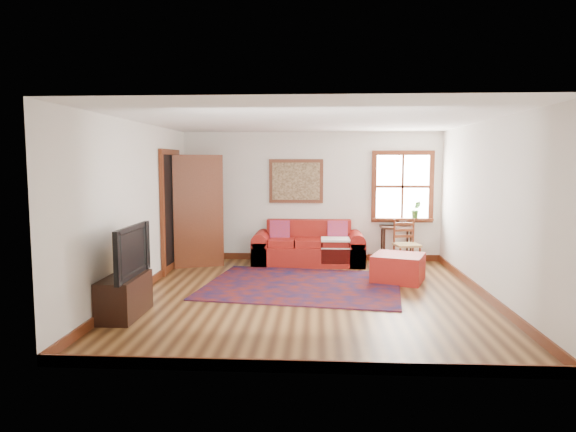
# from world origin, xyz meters

# --- Properties ---
(ground) EXTENTS (5.50, 5.50, 0.00)m
(ground) POSITION_xyz_m (0.00, 0.00, 0.00)
(ground) COLOR #412511
(ground) RESTS_ON ground
(room_envelope) EXTENTS (5.04, 5.54, 2.52)m
(room_envelope) POSITION_xyz_m (0.00, 0.02, 1.65)
(room_envelope) COLOR silver
(room_envelope) RESTS_ON ground
(window) EXTENTS (1.18, 0.20, 1.38)m
(window) POSITION_xyz_m (1.78, 2.70, 1.31)
(window) COLOR white
(window) RESTS_ON ground
(doorway) EXTENTS (0.89, 1.08, 2.14)m
(doorway) POSITION_xyz_m (-2.21, 1.78, 1.07)
(doorway) COLOR black
(doorway) RESTS_ON ground
(framed_artwork) EXTENTS (1.05, 0.07, 0.85)m
(framed_artwork) POSITION_xyz_m (-0.30, 2.71, 1.55)
(framed_artwork) COLOR #5E2814
(framed_artwork) RESTS_ON ground
(persian_rug) EXTENTS (3.25, 2.74, 0.02)m
(persian_rug) POSITION_xyz_m (-0.10, 0.59, 0.01)
(persian_rug) COLOR #59130C
(persian_rug) RESTS_ON ground
(red_leather_sofa) EXTENTS (2.08, 0.86, 0.81)m
(red_leather_sofa) POSITION_xyz_m (-0.04, 2.34, 0.27)
(red_leather_sofa) COLOR maroon
(red_leather_sofa) RESTS_ON ground
(red_ottoman) EXTENTS (0.98, 0.98, 0.44)m
(red_ottoman) POSITION_xyz_m (1.43, 0.99, 0.22)
(red_ottoman) COLOR maroon
(red_ottoman) RESTS_ON ground
(side_table) EXTENTS (0.59, 0.44, 0.71)m
(side_table) POSITION_xyz_m (1.62, 2.52, 0.59)
(side_table) COLOR black
(side_table) RESTS_ON ground
(ladder_back_chair) EXTENTS (0.48, 0.47, 0.90)m
(ladder_back_chair) POSITION_xyz_m (1.71, 1.94, 0.48)
(ladder_back_chair) COLOR tan
(ladder_back_chair) RESTS_ON ground
(media_cabinet) EXTENTS (0.42, 0.92, 0.51)m
(media_cabinet) POSITION_xyz_m (-2.28, -1.13, 0.25)
(media_cabinet) COLOR black
(media_cabinet) RESTS_ON ground
(television) EXTENTS (0.14, 1.10, 0.63)m
(television) POSITION_xyz_m (-2.26, -1.15, 0.83)
(television) COLOR black
(television) RESTS_ON media_cabinet
(candle_hurricane) EXTENTS (0.12, 0.12, 0.18)m
(candle_hurricane) POSITION_xyz_m (-2.23, -0.77, 0.59)
(candle_hurricane) COLOR silver
(candle_hurricane) RESTS_ON media_cabinet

